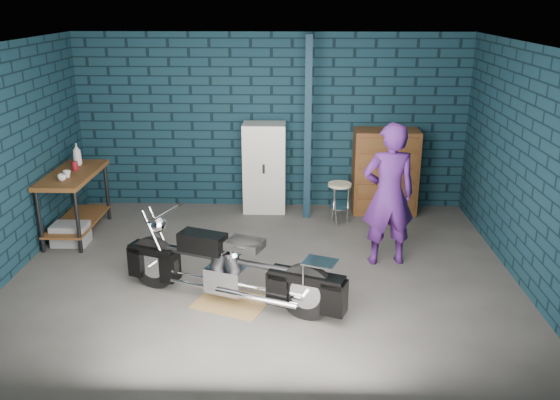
% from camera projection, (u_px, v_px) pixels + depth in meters
% --- Properties ---
extents(ground, '(6.00, 6.00, 0.00)m').
position_uv_depth(ground, '(264.00, 272.00, 7.23)').
color(ground, '#54524F').
rests_on(ground, ground).
extents(room_walls, '(6.02, 5.01, 2.71)m').
position_uv_depth(room_walls, '(265.00, 109.00, 7.13)').
color(room_walls, '#112C39').
rests_on(room_walls, ground).
extents(support_post, '(0.10, 0.10, 2.70)m').
position_uv_depth(support_post, '(308.00, 130.00, 8.62)').
color(support_post, '#112738').
rests_on(support_post, ground).
extents(workbench, '(0.60, 1.40, 0.91)m').
position_uv_depth(workbench, '(76.00, 204.00, 8.23)').
color(workbench, brown).
rests_on(workbench, ground).
extents(drip_mat, '(0.92, 0.81, 0.01)m').
position_uv_depth(drip_mat, '(232.00, 302.00, 6.51)').
color(drip_mat, olive).
rests_on(drip_mat, ground).
extents(motorcycle, '(2.26, 1.33, 0.96)m').
position_uv_depth(motorcycle, '(231.00, 263.00, 6.35)').
color(motorcycle, black).
rests_on(motorcycle, ground).
extents(person, '(0.70, 0.51, 1.80)m').
position_uv_depth(person, '(389.00, 195.00, 7.22)').
color(person, '#451B67').
rests_on(person, ground).
extents(storage_bin, '(0.47, 0.33, 0.29)m').
position_uv_depth(storage_bin, '(71.00, 234.00, 8.01)').
color(storage_bin, gray).
rests_on(storage_bin, ground).
extents(locker, '(0.64, 0.46, 1.38)m').
position_uv_depth(locker, '(264.00, 168.00, 9.11)').
color(locker, silver).
rests_on(locker, ground).
extents(tool_chest, '(0.97, 0.54, 1.29)m').
position_uv_depth(tool_chest, '(385.00, 171.00, 9.08)').
color(tool_chest, brown).
rests_on(tool_chest, ground).
extents(shop_stool, '(0.35, 0.35, 0.62)m').
position_uv_depth(shop_stool, '(339.00, 203.00, 8.69)').
color(shop_stool, '#C3B793').
rests_on(shop_stool, ground).
extents(cup_a, '(0.12, 0.12, 0.09)m').
position_uv_depth(cup_a, '(62.00, 177.00, 7.72)').
color(cup_a, '#C3B793').
rests_on(cup_a, workbench).
extents(cup_b, '(0.13, 0.13, 0.09)m').
position_uv_depth(cup_b, '(67.00, 174.00, 7.85)').
color(cup_b, '#C3B793').
rests_on(cup_b, workbench).
extents(mug_red, '(0.11, 0.11, 0.12)m').
position_uv_depth(mug_red, '(75.00, 166.00, 8.19)').
color(mug_red, maroon).
rests_on(mug_red, workbench).
extents(bottle, '(0.16, 0.16, 0.32)m').
position_uv_depth(bottle, '(77.00, 154.00, 8.40)').
color(bottle, gray).
rests_on(bottle, workbench).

